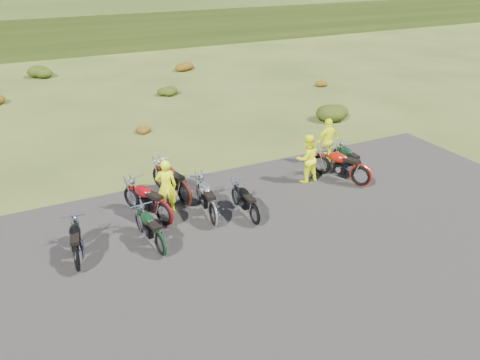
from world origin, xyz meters
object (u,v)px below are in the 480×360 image
motorcycle_3 (214,226)px  person_middle (166,187)px  motorcycle_0 (79,271)px  motorcycle_7 (357,178)px

motorcycle_3 → person_middle: 1.85m
motorcycle_0 → motorcycle_7: (9.64, 1.16, 0.00)m
motorcycle_0 → motorcycle_7: bearing=-74.4°
motorcycle_7 → motorcycle_0: bearing=101.0°
motorcycle_7 → motorcycle_3: bearing=101.1°
motorcycle_0 → motorcycle_3: (3.86, 0.46, 0.00)m
motorcycle_3 → motorcycle_7: bearing=-76.4°
motorcycle_3 → motorcycle_7: size_ratio=1.13×
motorcycle_0 → person_middle: 3.56m
motorcycle_0 → person_middle: person_middle is taller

